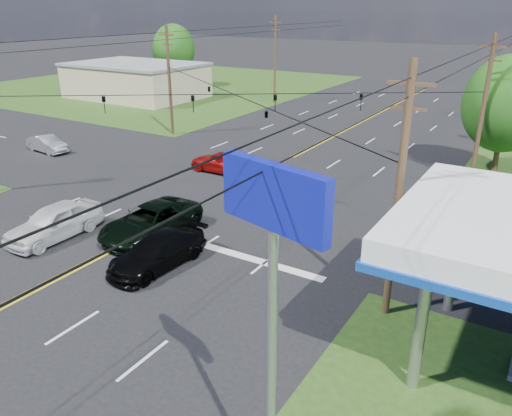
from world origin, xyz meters
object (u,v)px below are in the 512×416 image
Objects in this scene: pole_ne at (483,109)px; suv_black at (157,252)px; tree_right_a at (506,104)px; pole_se at (399,194)px; pole_nw at (169,80)px; pole_left_far at (275,59)px; pickup_white at (54,222)px; sedan_silver at (47,144)px; pickup_dkgreen at (151,221)px; tree_far_l at (174,49)px; retail_nw at (136,81)px; polesign_se at (273,252)px.

suv_black is (-10.00, -19.78, -4.18)m from pole_ne.
pole_ne reaches higher than tree_right_a.
pole_nw is at bearing 145.30° from pole_se.
pole_left_far reaches higher than tree_right_a.
pole_ne reaches higher than pickup_white.
pole_left_far is 2.46× the size of sedan_silver.
pickup_dkgreen is at bearing -125.54° from pole_ne.
pickup_white reaches higher than sedan_silver.
pole_se is at bearing -54.90° from pole_left_far.
pickup_white is at bearing -129.20° from pole_ne.
pole_nw is at bearing -50.44° from tree_far_l.
pole_se reaches higher than tree_right_a.
sedan_silver is (-4.65, -10.00, -4.25)m from pole_nw.
tree_right_a reaches higher than sedan_silver.
pole_se is at bearing -90.00° from pole_ne.
pickup_white is at bearing -172.30° from pole_se.
pole_nw is 25.79m from suv_black.
pole_nw is at bearing -173.66° from tree_right_a.
tree_right_a is (1.00, 21.00, -0.05)m from pole_se.
pole_nw is at bearing 128.07° from pickup_dkgreen.
tree_right_a is 0.94× the size of tree_far_l.
polesign_se is at bearing -42.98° from retail_nw.
pickup_dkgreen is at bearing -45.00° from retail_nw.
pole_left_far is 1.15× the size of tree_far_l.
pickup_white is (28.50, -43.23, -4.32)m from tree_far_l.
pickup_dkgreen is at bearing 177.71° from pole_se.
pole_ne reaches higher than tree_far_l.
pole_nw is 11.82m from sedan_silver.
pole_nw is at bearing 133.87° from polesign_se.
pickup_dkgreen is (32.50, -40.50, -4.38)m from tree_far_l.
pole_ne reaches higher than suv_black.
suv_black reaches higher than sedan_silver.
pole_ne is 32.52m from sedan_silver.
retail_nw is at bearing -78.69° from tree_far_l.
retail_nw is 1.60× the size of pole_left_far.
pickup_dkgreen is at bearing -51.25° from tree_far_l.
polesign_se is (43.21, -40.26, 4.73)m from retail_nw.
pole_se is 0.95× the size of pole_left_far.
retail_nw is 3.17× the size of suv_black.
pole_ne reaches higher than polesign_se.
sedan_silver is (-20.65, 9.78, -0.06)m from suv_black.
pole_se is 17.13m from pickup_white.
retail_nw is at bearing 137.02° from polesign_se.
polesign_se is (30.86, -17.26, 6.06)m from sedan_silver.
pole_nw is 1.09× the size of tree_far_l.
pole_nw is (17.00, -13.00, 2.92)m from retail_nw.
suv_black is at bearing -169.88° from pole_se.
retail_nw reaches higher than suv_black.
pickup_dkgreen is 17.08m from polesign_se.
tree_far_l is at bearing 101.31° from retail_nw.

